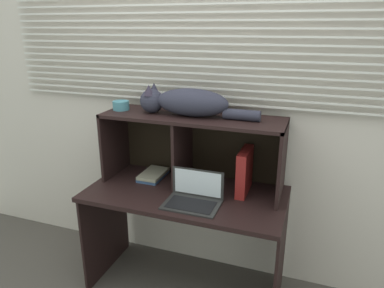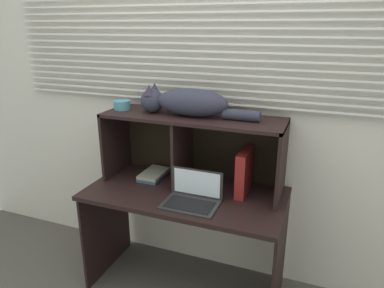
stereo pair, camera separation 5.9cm
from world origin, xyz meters
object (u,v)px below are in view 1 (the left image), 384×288
at_px(cat, 186,102).
at_px(binder_upright, 244,171).
at_px(laptop, 194,197).
at_px(book_stack, 153,175).
at_px(small_basket, 121,105).

bearing_deg(cat, binder_upright, 0.00).
height_order(laptop, binder_upright, binder_upright).
distance_m(book_stack, small_basket, 0.54).
distance_m(cat, book_stack, 0.61).
distance_m(binder_upright, small_basket, 0.96).
xyz_separation_m(laptop, small_basket, (-0.63, 0.25, 0.48)).
bearing_deg(laptop, cat, 119.32).
relative_size(laptop, binder_upright, 1.16).
distance_m(laptop, book_stack, 0.48).
bearing_deg(book_stack, laptop, -32.93).
bearing_deg(laptop, small_basket, 157.95).
bearing_deg(book_stack, small_basket, -178.39).
height_order(book_stack, small_basket, small_basket).
distance_m(binder_upright, book_stack, 0.68).
bearing_deg(book_stack, binder_upright, -0.55).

